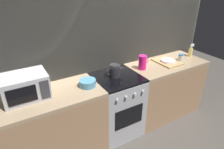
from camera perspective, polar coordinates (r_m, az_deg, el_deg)
name	(u,v)px	position (r m, az deg, el deg)	size (l,w,h in m)	color
ground_plane	(116,129)	(3.10, 1.28, -15.58)	(8.00, 8.00, 0.00)	#47423D
back_wall	(105,48)	(2.72, -2.08, 7.72)	(3.60, 0.05, 2.40)	#B2AD9E
counter_left	(53,127)	(2.56, -16.62, -14.38)	(1.20, 0.60, 0.90)	#997251
stove_unit	(117,105)	(2.81, 1.38, -8.79)	(0.60, 0.63, 0.90)	#9E9EA3
counter_right	(164,88)	(3.31, 14.77, -3.89)	(1.20, 0.60, 0.90)	#997251
microwave	(25,87)	(2.28, -23.81, -3.20)	(0.46, 0.35, 0.27)	#B2B2B7
kettle	(115,71)	(2.55, 0.79, 1.13)	(0.28, 0.15, 0.17)	#262628
mixing_bowl	(88,83)	(2.36, -7.07, -2.44)	(0.20, 0.20, 0.08)	teal
pitcher	(143,62)	(2.78, 8.83, 3.47)	(0.16, 0.11, 0.20)	#E5197A
dish_pile	(167,61)	(3.11, 15.71, 3.67)	(0.30, 0.40, 0.06)	tan
spice_jar	(180,58)	(3.23, 19.18, 4.65)	(0.08, 0.08, 0.10)	silver
spray_bottle	(191,52)	(3.47, 21.76, 6.17)	(0.08, 0.06, 0.20)	#E5CC72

